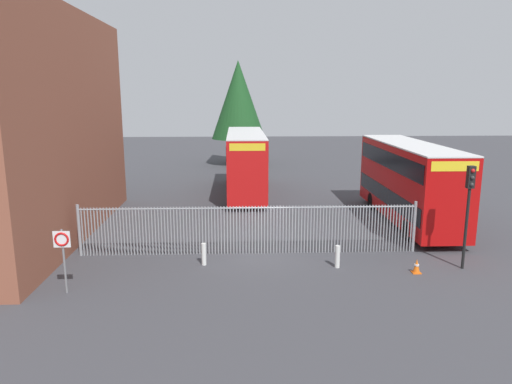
% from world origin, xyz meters
% --- Properties ---
extents(ground_plane, '(100.00, 100.00, 0.00)m').
position_xyz_m(ground_plane, '(0.00, 8.00, 0.00)').
color(ground_plane, '#3D3D42').
extents(depot_building_brick, '(6.09, 16.21, 11.07)m').
position_xyz_m(depot_building_brick, '(-11.56, 3.14, 5.54)').
color(depot_building_brick, brown).
rests_on(depot_building_brick, ground).
extents(palisade_fence, '(15.19, 0.14, 2.35)m').
position_xyz_m(palisade_fence, '(-0.48, 0.00, 1.18)').
color(palisade_fence, gray).
rests_on(palisade_fence, ground).
extents(double_decker_bus_near_gate, '(2.54, 10.81, 4.42)m').
position_xyz_m(double_decker_bus_near_gate, '(8.52, 5.00, 2.42)').
color(double_decker_bus_near_gate, '#B70C0C').
rests_on(double_decker_bus_near_gate, ground).
extents(double_decker_bus_behind_fence_left, '(2.54, 10.81, 4.42)m').
position_xyz_m(double_decker_bus_behind_fence_left, '(-0.37, 12.74, 2.42)').
color(double_decker_bus_behind_fence_left, red).
rests_on(double_decker_bus_behind_fence_left, ground).
extents(bollard_near_left, '(0.20, 0.20, 0.95)m').
position_xyz_m(bollard_near_left, '(-2.42, -1.38, 0.47)').
color(bollard_near_left, silver).
rests_on(bollard_near_left, ground).
extents(bollard_center_front, '(0.20, 0.20, 0.95)m').
position_xyz_m(bollard_center_front, '(3.15, -1.92, 0.47)').
color(bollard_center_front, silver).
rests_on(bollard_center_front, ground).
extents(traffic_cone_by_gate, '(0.34, 0.34, 0.59)m').
position_xyz_m(traffic_cone_by_gate, '(6.22, -2.66, 0.29)').
color(traffic_cone_by_gate, orange).
rests_on(traffic_cone_by_gate, ground).
extents(speed_limit_sign_post, '(0.60, 0.14, 2.40)m').
position_xyz_m(speed_limit_sign_post, '(-7.24, -4.07, 1.78)').
color(speed_limit_sign_post, slate).
rests_on(speed_limit_sign_post, ground).
extents(traffic_light_kerbside, '(0.28, 0.33, 4.30)m').
position_xyz_m(traffic_light_kerbside, '(8.32, -2.25, 2.99)').
color(traffic_light_kerbside, black).
rests_on(traffic_light_kerbside, ground).
extents(tree_tall_back, '(5.30, 5.30, 10.23)m').
position_xyz_m(tree_tall_back, '(-0.80, 26.88, 6.43)').
color(tree_tall_back, '#4C3823').
rests_on(tree_tall_back, ground).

